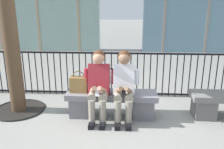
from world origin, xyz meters
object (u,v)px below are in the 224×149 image
object	(u,v)px
seated_person_with_phone	(99,84)
handbag_on_bench	(79,84)
stone_bench	(112,102)
seated_person_companion	(124,84)

from	to	relation	value
seated_person_with_phone	handbag_on_bench	size ratio (longest dim) A/B	3.12
stone_bench	seated_person_with_phone	bearing A→B (deg)	-148.93
stone_bench	handbag_on_bench	size ratio (longest dim) A/B	4.12
seated_person_companion	handbag_on_bench	world-z (taller)	seated_person_companion
stone_bench	handbag_on_bench	world-z (taller)	handbag_on_bench
stone_bench	seated_person_companion	world-z (taller)	seated_person_companion
handbag_on_bench	seated_person_companion	bearing A→B (deg)	-8.51
stone_bench	seated_person_companion	xyz separation A→B (m)	(0.21, -0.13, 0.38)
handbag_on_bench	seated_person_with_phone	bearing A→B (deg)	-17.94
seated_person_with_phone	handbag_on_bench	bearing A→B (deg)	162.06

